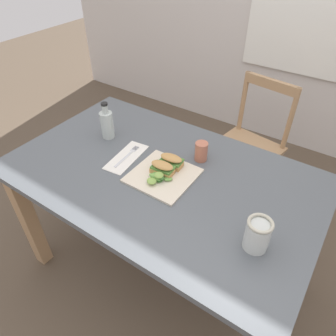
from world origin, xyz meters
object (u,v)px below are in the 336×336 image
object	(u,v)px
bottle_cold_brew	(107,126)
mason_jar_iced_tea	(257,236)
sandwich_half_back	(171,161)
fork_on_napkin	(129,155)
sandwich_half_front	(162,168)
dining_table	(161,191)
plate_lunch	(163,175)
chair_wooden_far	(249,146)
cup_extra_side	(201,151)

from	to	relation	value
bottle_cold_brew	mason_jar_iced_tea	bearing A→B (deg)	-14.24
sandwich_half_back	fork_on_napkin	bearing A→B (deg)	-169.05
sandwich_half_front	mason_jar_iced_tea	distance (m)	0.51
dining_table	plate_lunch	bearing A→B (deg)	-34.46
chair_wooden_far	bottle_cold_brew	distance (m)	0.97
chair_wooden_far	cup_extra_side	size ratio (longest dim) A/B	9.35
chair_wooden_far	fork_on_napkin	distance (m)	0.92
cup_extra_side	sandwich_half_front	bearing A→B (deg)	-114.33
plate_lunch	cup_extra_side	world-z (taller)	cup_extra_side
plate_lunch	bottle_cold_brew	xyz separation A→B (m)	(-0.41, 0.10, 0.06)
plate_lunch	mason_jar_iced_tea	bearing A→B (deg)	-14.78
mason_jar_iced_tea	plate_lunch	bearing A→B (deg)	165.22
sandwich_half_back	cup_extra_side	bearing A→B (deg)	56.79
plate_lunch	fork_on_napkin	distance (m)	0.23
sandwich_half_front	fork_on_napkin	xyz separation A→B (m)	(-0.22, 0.02, -0.03)
sandwich_half_back	cup_extra_side	size ratio (longest dim) A/B	1.17
bottle_cold_brew	cup_extra_side	bearing A→B (deg)	11.49
mason_jar_iced_tea	sandwich_half_front	bearing A→B (deg)	164.52
sandwich_half_back	mason_jar_iced_tea	size ratio (longest dim) A/B	0.86
sandwich_half_back	fork_on_napkin	xyz separation A→B (m)	(-0.22, -0.04, -0.03)
dining_table	sandwich_half_front	size ratio (longest dim) A/B	12.87
fork_on_napkin	cup_extra_side	bearing A→B (deg)	29.21
dining_table	mason_jar_iced_tea	bearing A→B (deg)	-15.81
sandwich_half_front	fork_on_napkin	size ratio (longest dim) A/B	0.59
chair_wooden_far	dining_table	bearing A→B (deg)	-98.80
plate_lunch	sandwich_half_front	world-z (taller)	sandwich_half_front
fork_on_napkin	dining_table	bearing A→B (deg)	-4.57
fork_on_napkin	sandwich_half_front	bearing A→B (deg)	-6.15
plate_lunch	mason_jar_iced_tea	distance (m)	0.50
sandwich_half_front	cup_extra_side	bearing A→B (deg)	65.67
chair_wooden_far	plate_lunch	size ratio (longest dim) A/B	3.23
bottle_cold_brew	sandwich_half_front	bearing A→B (deg)	-12.74
chair_wooden_far	bottle_cold_brew	world-z (taller)	bottle_cold_brew
dining_table	plate_lunch	size ratio (longest dim) A/B	5.22
sandwich_half_front	bottle_cold_brew	size ratio (longest dim) A/B	0.56
mason_jar_iced_tea	dining_table	bearing A→B (deg)	164.19
cup_extra_side	bottle_cold_brew	bearing A→B (deg)	-168.51
sandwich_half_front	sandwich_half_back	xyz separation A→B (m)	(0.00, 0.07, 0.00)
cup_extra_side	mason_jar_iced_tea	bearing A→B (deg)	-39.17
sandwich_half_back	bottle_cold_brew	bearing A→B (deg)	176.34
mason_jar_iced_tea	chair_wooden_far	bearing A→B (deg)	111.16
chair_wooden_far	sandwich_half_front	xyz separation A→B (m)	(-0.11, -0.83, 0.33)
fork_on_napkin	bottle_cold_brew	world-z (taller)	bottle_cold_brew
sandwich_half_back	chair_wooden_far	bearing A→B (deg)	81.87
dining_table	sandwich_half_back	xyz separation A→B (m)	(0.02, 0.06, 0.16)
mason_jar_iced_tea	cup_extra_side	distance (m)	0.52
dining_table	sandwich_half_back	world-z (taller)	sandwich_half_back
fork_on_napkin	mason_jar_iced_tea	bearing A→B (deg)	-12.69
sandwich_half_front	mason_jar_iced_tea	xyz separation A→B (m)	(0.49, -0.14, 0.02)
chair_wooden_far	sandwich_half_front	world-z (taller)	chair_wooden_far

